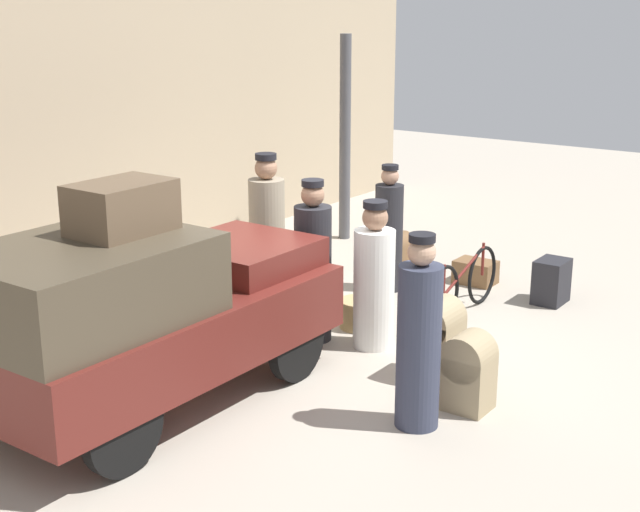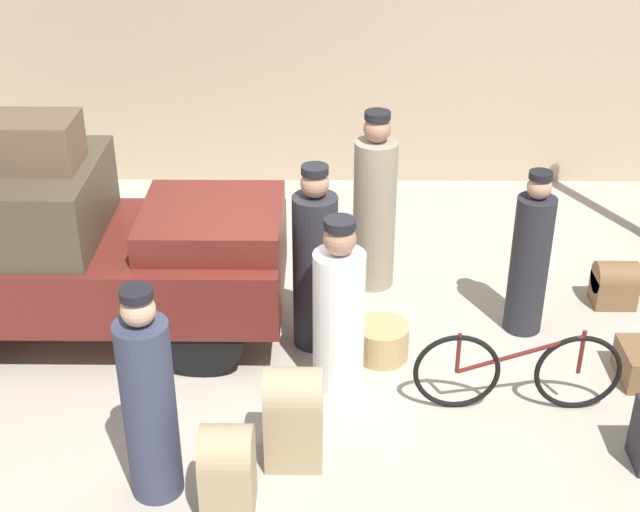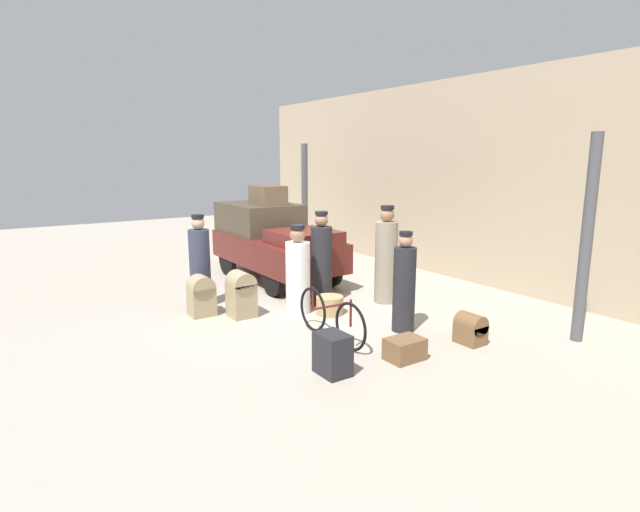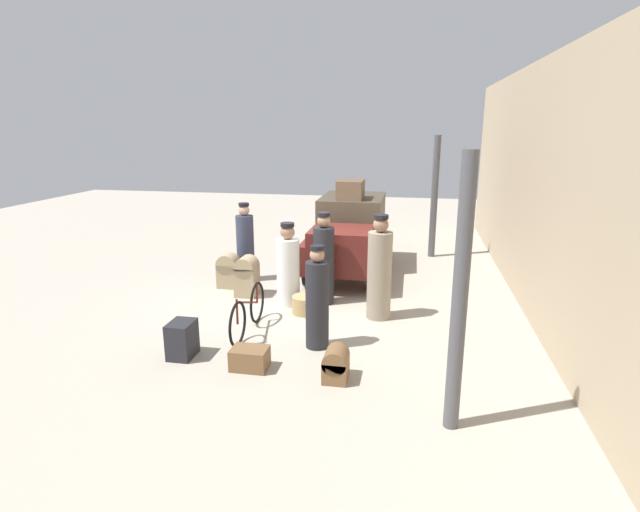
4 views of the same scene
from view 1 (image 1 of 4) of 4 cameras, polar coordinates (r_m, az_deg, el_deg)
The scene contains 17 objects.
ground_plane at distance 9.61m, azimuth 0.27°, elevation -5.91°, with size 30.00×30.00×0.00m, color #A89E8E.
station_building_facade at distance 11.84m, azimuth -16.20°, elevation 8.88°, with size 16.00×0.15×4.50m.
canopy_pillar_right at distance 13.71m, azimuth 1.61°, elevation 7.50°, with size 0.17×0.17×3.13m.
truck at distance 8.07m, azimuth -11.20°, elevation -3.53°, with size 3.60×1.59×1.70m.
bicycle at distance 10.64m, azimuth 9.16°, elevation -1.81°, with size 1.72×0.04×0.77m.
wicker_basket at distance 10.17m, azimuth 2.64°, elevation -3.71°, with size 0.49×0.49×0.33m.
porter_carrying_trunk at distance 9.45m, azimuth 3.48°, elevation -1.70°, with size 0.44×0.44×1.60m.
porter_lifting_near_truck at distance 11.36m, azimuth 4.42°, elevation 1.45°, with size 0.36×0.36×1.63m.
porter_with_bicycle at distance 9.61m, azimuth -0.46°, elevation -0.78°, with size 0.40×0.40×1.78m.
porter_standing_middle at distance 7.70m, azimuth 6.35°, elevation -5.39°, with size 0.39×0.39×1.73m.
conductor_in_dark_uniform at distance 10.69m, azimuth -3.40°, elevation 1.17°, with size 0.43×0.43×1.88m.
suitcase_black_upright at distance 11.91m, azimuth 9.92°, elevation -1.02°, with size 0.38×0.52×0.31m.
suitcase_small_leather at distance 11.31m, azimuth 14.59°, elevation -1.58°, with size 0.45×0.35×0.55m.
trunk_large_brown at distance 8.81m, azimuth 7.49°, elevation -5.17°, with size 0.44×0.42×0.81m.
trunk_umber_medium at distance 8.23m, azimuth 9.43°, elevation -7.23°, with size 0.37×0.43×0.73m.
trunk_barrel_dark at distance 12.53m, azimuth 4.99°, elevation 0.40°, with size 0.41×0.33×0.47m.
trunk_on_truck_roof at distance 7.69m, azimuth -12.59°, elevation 3.05°, with size 0.83×0.58×0.44m.
Camera 1 is at (-7.27, -5.17, 3.58)m, focal length 50.00 mm.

